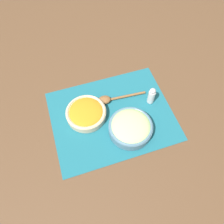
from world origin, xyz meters
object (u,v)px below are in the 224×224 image
at_px(carrot_bowl, 86,113).
at_px(pepper_shaker, 152,95).
at_px(cucumber_bowl, 131,127).
at_px(wooden_spoon, 110,99).

relative_size(carrot_bowl, pepper_shaker, 1.92).
height_order(cucumber_bowl, wooden_spoon, cucumber_bowl).
bearing_deg(wooden_spoon, pepper_shaker, 160.32).
bearing_deg(cucumber_bowl, pepper_shaker, -141.27).
relative_size(wooden_spoon, pepper_shaker, 2.49).
distance_m(cucumber_bowl, wooden_spoon, 0.19).
bearing_deg(carrot_bowl, wooden_spoon, -160.09).
bearing_deg(pepper_shaker, wooden_spoon, -19.68).
bearing_deg(carrot_bowl, cucumber_bowl, 140.59).
xyz_separation_m(carrot_bowl, wooden_spoon, (-0.13, -0.05, -0.01)).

